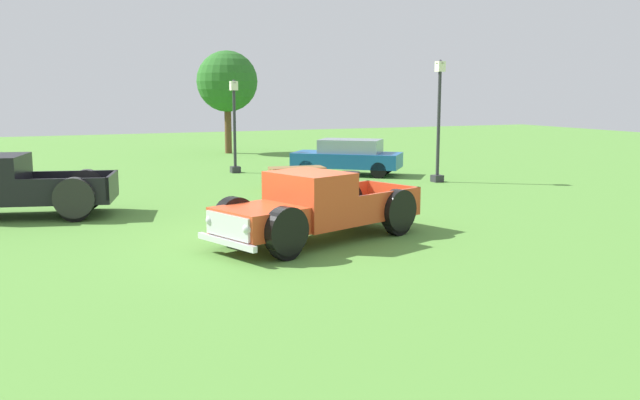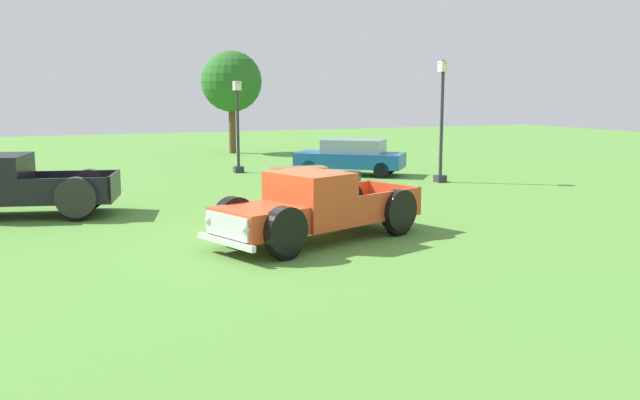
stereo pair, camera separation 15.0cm
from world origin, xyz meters
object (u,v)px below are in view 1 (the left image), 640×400
sedan_distant_a (348,156)px  picnic_table (297,176)px  lamp_post_far (439,119)px  lamp_post_near (234,124)px  oak_tree_east (227,82)px  trash_can (350,188)px  pickup_truck_foreground (308,209)px

sedan_distant_a → picnic_table: 4.67m
lamp_post_far → sedan_distant_a: bearing=122.4°
lamp_post_near → oak_tree_east: 8.99m
trash_can → oak_tree_east: 17.68m
lamp_post_near → picnic_table: lamp_post_near is taller
sedan_distant_a → picnic_table: bearing=-137.0°
lamp_post_far → trash_can: (-5.06, -3.14, -1.81)m
lamp_post_near → trash_can: bearing=-84.6°
sedan_distant_a → trash_can: size_ratio=4.53×
lamp_post_far → trash_can: lamp_post_far is taller
oak_tree_east → trash_can: bearing=-94.4°
pickup_truck_foreground → oak_tree_east: bearing=78.4°
pickup_truck_foreground → picnic_table: (2.70, 7.41, -0.24)m
lamp_post_far → oak_tree_east: oak_tree_east is taller
sedan_distant_a → oak_tree_east: oak_tree_east is taller
sedan_distant_a → oak_tree_east: (-1.68, 10.98, 3.00)m
pickup_truck_foreground → sedan_distant_a: bearing=60.0°
pickup_truck_foreground → sedan_distant_a: 12.23m
picnic_table → oak_tree_east: oak_tree_east is taller
trash_can → sedan_distant_a: bearing=64.5°
lamp_post_far → picnic_table: 5.73m
pickup_truck_foreground → sedan_distant_a: pickup_truck_foreground is taller
lamp_post_far → oak_tree_east: 14.74m
lamp_post_far → lamp_post_near: bearing=136.2°
pickup_truck_foreground → trash_can: pickup_truck_foreground is taller
sedan_distant_a → trash_can: (-3.03, -6.35, -0.25)m
picnic_table → lamp_post_far: bearing=-0.3°
pickup_truck_foreground → lamp_post_near: (2.25, 13.03, 1.21)m
sedan_distant_a → picnic_table: size_ratio=2.17×
pickup_truck_foreground → lamp_post_near: 13.28m
picnic_table → pickup_truck_foreground: bearing=-110.0°
sedan_distant_a → picnic_table: sedan_distant_a is taller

